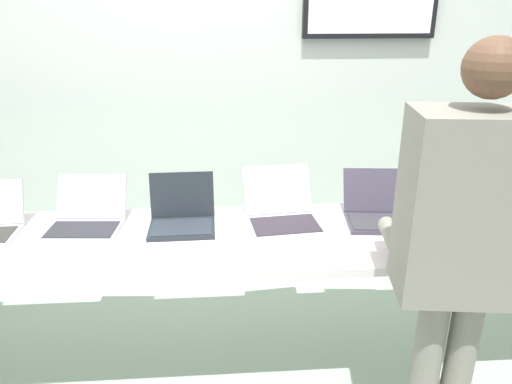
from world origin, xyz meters
name	(u,v)px	position (x,y,z in m)	size (l,w,h in m)	color
ground	(228,368)	(0.00, 0.00, -0.02)	(8.00, 8.00, 0.04)	#94A894
back_wall	(224,86)	(0.02, 1.13, 1.28)	(8.00, 0.11, 2.53)	silver
workbench	(224,244)	(0.00, 0.00, 0.72)	(3.76, 0.70, 0.76)	silver
laptop_station_2	(86,217)	(-0.67, 0.15, 0.81)	(0.37, 0.37, 0.22)	#AEAEBA
laptop_station_3	(182,215)	(-0.20, 0.12, 0.82)	(0.32, 0.28, 0.25)	#21272C
laptop_station_4	(281,211)	(0.29, 0.14, 0.82)	(0.38, 0.42, 0.24)	#ACB1BA
laptop_station_5	(380,210)	(0.79, 0.12, 0.81)	(0.38, 0.38, 0.22)	#373340
laptop_station_6	(471,206)	(1.27, 0.14, 0.81)	(0.30, 0.33, 0.23)	#ABB4B2
person	(463,238)	(0.82, -0.62, 1.03)	(0.49, 0.63, 1.70)	gray
paper_sheet	(327,249)	(0.46, -0.17, 0.76)	(0.25, 0.32, 0.00)	white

